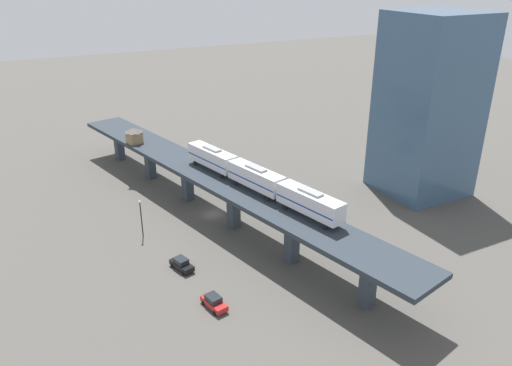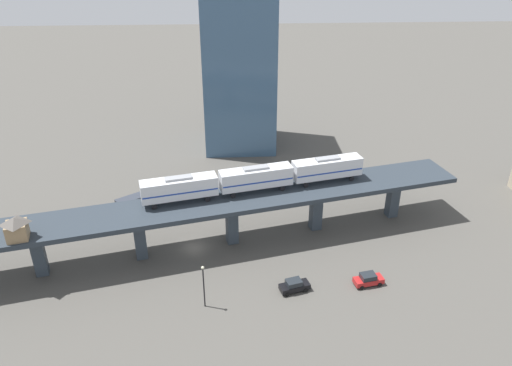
{
  "view_description": "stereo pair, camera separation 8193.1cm",
  "coord_description": "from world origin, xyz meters",
  "px_view_note": "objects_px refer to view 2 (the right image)",
  "views": [
    {
      "loc": [
        31.14,
        79.5,
        43.8
      ],
      "look_at": [
        -3.95,
        10.45,
        9.81
      ],
      "focal_mm": 35.0,
      "sensor_mm": 36.0,
      "label": 1
    },
    {
      "loc": [
        68.39,
        6.66,
        48.19
      ],
      "look_at": [
        -3.95,
        10.45,
        9.81
      ],
      "focal_mm": 35.0,
      "sensor_mm": 36.0,
      "label": 2
    }
  ],
  "objects_px": {
    "street_lamp": "(204,283)",
    "office_tower": "(239,70)",
    "street_car_black": "(294,285)",
    "street_car_red": "(368,279)",
    "delivery_truck": "(136,203)",
    "signal_hut": "(16,228)",
    "subway_train": "(256,177)"
  },
  "relations": [
    {
      "from": "subway_train",
      "to": "street_car_red",
      "type": "distance_m",
      "value": 23.81
    },
    {
      "from": "street_lamp",
      "to": "street_car_red",
      "type": "bearing_deg",
      "value": 98.22
    },
    {
      "from": "signal_hut",
      "to": "delivery_truck",
      "type": "bearing_deg",
      "value": 149.03
    },
    {
      "from": "street_car_black",
      "to": "street_car_red",
      "type": "bearing_deg",
      "value": 94.26
    },
    {
      "from": "street_car_red",
      "to": "delivery_truck",
      "type": "xyz_separation_m",
      "value": [
        -23.05,
        -37.83,
        0.82
      ]
    },
    {
      "from": "signal_hut",
      "to": "office_tower",
      "type": "distance_m",
      "value": 61.32
    },
    {
      "from": "street_car_black",
      "to": "delivery_truck",
      "type": "height_order",
      "value": "delivery_truck"
    },
    {
      "from": "signal_hut",
      "to": "street_car_black",
      "type": "distance_m",
      "value": 40.2
    },
    {
      "from": "street_lamp",
      "to": "office_tower",
      "type": "height_order",
      "value": "office_tower"
    },
    {
      "from": "street_car_red",
      "to": "street_lamp",
      "type": "relative_size",
      "value": 0.67
    },
    {
      "from": "street_car_black",
      "to": "office_tower",
      "type": "height_order",
      "value": "office_tower"
    },
    {
      "from": "subway_train",
      "to": "delivery_truck",
      "type": "relative_size",
      "value": 5.12
    },
    {
      "from": "signal_hut",
      "to": "street_car_red",
      "type": "distance_m",
      "value": 51.04
    },
    {
      "from": "street_car_black",
      "to": "delivery_truck",
      "type": "relative_size",
      "value": 0.66
    },
    {
      "from": "subway_train",
      "to": "signal_hut",
      "type": "distance_m",
      "value": 36.29
    },
    {
      "from": "street_lamp",
      "to": "office_tower",
      "type": "bearing_deg",
      "value": 173.63
    },
    {
      "from": "street_car_red",
      "to": "street_car_black",
      "type": "distance_m",
      "value": 11.18
    },
    {
      "from": "subway_train",
      "to": "office_tower",
      "type": "distance_m",
      "value": 39.99
    },
    {
      "from": "subway_train",
      "to": "street_car_red",
      "type": "height_order",
      "value": "subway_train"
    },
    {
      "from": "street_car_red",
      "to": "delivery_truck",
      "type": "bearing_deg",
      "value": -121.35
    },
    {
      "from": "subway_train",
      "to": "street_lamp",
      "type": "xyz_separation_m",
      "value": [
        18.14,
        -8.15,
        -6.74
      ]
    },
    {
      "from": "signal_hut",
      "to": "street_lamp",
      "type": "distance_m",
      "value": 27.41
    },
    {
      "from": "delivery_truck",
      "to": "office_tower",
      "type": "relative_size",
      "value": 0.2
    },
    {
      "from": "subway_train",
      "to": "office_tower",
      "type": "xyz_separation_m",
      "value": [
        -39.31,
        -1.74,
        7.15
      ]
    },
    {
      "from": "subway_train",
      "to": "street_lamp",
      "type": "relative_size",
      "value": 5.31
    },
    {
      "from": "signal_hut",
      "to": "delivery_truck",
      "type": "relative_size",
      "value": 0.54
    },
    {
      "from": "signal_hut",
      "to": "office_tower",
      "type": "height_order",
      "value": "office_tower"
    },
    {
      "from": "subway_train",
      "to": "street_car_black",
      "type": "height_order",
      "value": "subway_train"
    },
    {
      "from": "signal_hut",
      "to": "street_car_black",
      "type": "xyz_separation_m",
      "value": [
        3.37,
        38.99,
        -9.17
      ]
    },
    {
      "from": "street_car_red",
      "to": "street_car_black",
      "type": "bearing_deg",
      "value": -85.74
    },
    {
      "from": "signal_hut",
      "to": "office_tower",
      "type": "relative_size",
      "value": 0.11
    },
    {
      "from": "street_car_red",
      "to": "office_tower",
      "type": "xyz_separation_m",
      "value": [
        -53.97,
        -17.68,
        17.06
      ]
    }
  ]
}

